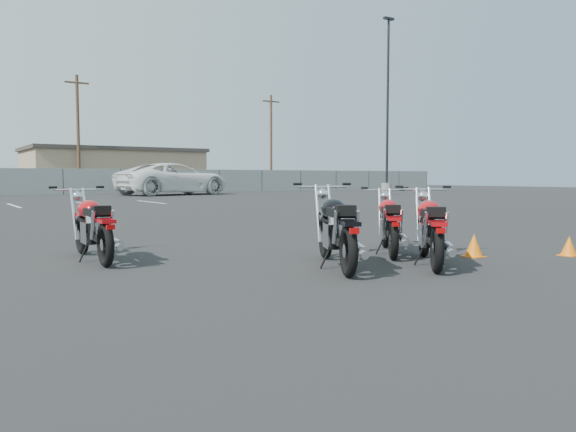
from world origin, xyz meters
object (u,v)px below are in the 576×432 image
motorcycle_front_red (93,227)px  white_van (173,170)px  motorcycle_third_red (431,229)px  motorcycle_rear_red (390,224)px  motorcycle_second_black (337,229)px

motorcycle_front_red → white_van: size_ratio=0.25×
motorcycle_front_red → motorcycle_third_red: motorcycle_third_red is taller
motorcycle_rear_red → motorcycle_third_red: bearing=-104.8°
motorcycle_front_red → motorcycle_second_black: motorcycle_second_black is taller
motorcycle_third_red → white_van: 31.82m
motorcycle_second_black → motorcycle_third_red: 1.35m
motorcycle_third_red → motorcycle_rear_red: bearing=75.2°
motorcycle_front_red → motorcycle_third_red: bearing=-37.7°
motorcycle_front_red → motorcycle_rear_red: (4.12, -1.82, -0.01)m
motorcycle_second_black → white_van: bearing=72.2°
motorcycle_front_red → motorcycle_second_black: 3.54m
motorcycle_second_black → motorcycle_rear_red: motorcycle_second_black is taller
motorcycle_rear_red → white_van: (8.11, 29.53, 1.22)m
white_van → motorcycle_rear_red: bearing=153.3°
motorcycle_second_black → motorcycle_third_red: motorcycle_second_black is taller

